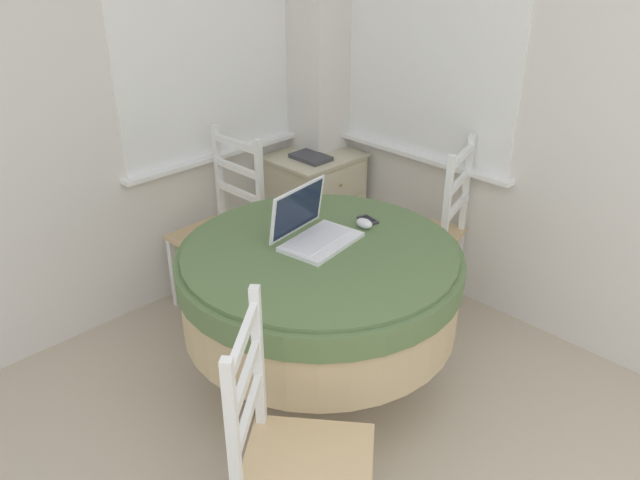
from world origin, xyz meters
The scene contains 10 objects.
corner_room_shell centered at (1.31, 1.95, 1.28)m, with size 4.49×4.91×2.55m.
round_dining_table centered at (1.08, 1.87, 0.57)m, with size 1.21×1.21×0.73m.
laptop centered at (1.11, 1.94, 0.78)m, with size 0.37×0.31×0.24m.
computer_mouse centered at (1.36, 1.87, 0.75)m, with size 0.05×0.08×0.04m.
cell_phone centered at (1.42, 1.91, 0.74)m, with size 0.07×0.11×0.01m.
dining_chair_near_back_window centered at (1.21, 2.76, 0.45)m, with size 0.42×0.41×0.97m.
dining_chair_near_right_window centered at (1.98, 1.95, 0.45)m, with size 0.51×0.51×0.97m.
dining_chair_camera_near centered at (0.39, 1.30, 0.45)m, with size 0.57×0.57×0.97m.
corner_cabinet centered at (1.95, 2.80, 0.35)m, with size 0.52×0.46×0.69m.
book_on_cabinet centered at (1.88, 2.76, 0.70)m, with size 0.15×0.23×0.02m.
Camera 1 is at (-0.54, 0.23, 1.96)m, focal length 35.00 mm.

